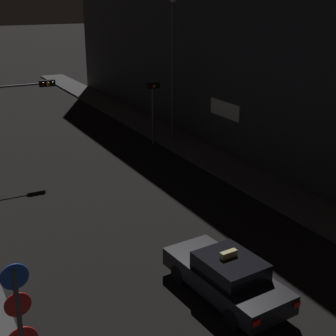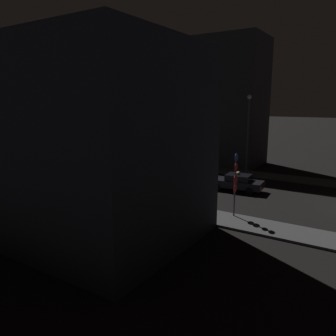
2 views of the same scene
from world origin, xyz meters
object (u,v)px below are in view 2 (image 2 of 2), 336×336
street_lamp_far_block (137,117)px  traffic_light_overhead (81,143)px  sign_pole_left (235,180)px  taxi (237,182)px  street_lamp_near_block (248,124)px  traffic_light_left_kerb (98,157)px  traffic_light_right_kerb (131,141)px

street_lamp_far_block → traffic_light_overhead: bearing=-173.0°
sign_pole_left → street_lamp_far_block: street_lamp_far_block is taller
taxi → sign_pole_left: size_ratio=1.12×
taxi → sign_pole_left: bearing=-160.2°
sign_pole_left → street_lamp_near_block: (13.18, 3.88, 2.69)m
traffic_light_left_kerb → street_lamp_near_block: bearing=-34.9°
street_lamp_near_block → traffic_light_left_kerb: bearing=145.1°
traffic_light_overhead → sign_pole_left: 16.99m
taxi → traffic_light_left_kerb: size_ratio=1.15×
traffic_light_overhead → traffic_light_left_kerb: bearing=-115.8°
traffic_light_left_kerb → traffic_light_right_kerb: 12.36m
traffic_light_right_kerb → street_lamp_far_block: 3.14m
taxi → traffic_light_right_kerb: (5.31, 15.63, 2.05)m
taxi → street_lamp_near_block: bearing=13.0°
traffic_light_left_kerb → sign_pole_left: sign_pole_left is taller
sign_pole_left → street_lamp_far_block: (13.21, 18.03, 3.09)m
taxi → traffic_light_overhead: bearing=104.9°
traffic_light_overhead → traffic_light_left_kerb: 4.65m
sign_pole_left → street_lamp_near_block: 14.00m
traffic_light_right_kerb → traffic_light_left_kerb: bearing=-154.3°
street_lamp_far_block → taxi: bearing=-113.1°
traffic_light_overhead → traffic_light_left_kerb: size_ratio=1.25×
taxi → sign_pole_left: 7.14m
street_lamp_near_block → street_lamp_far_block: bearing=89.9°
traffic_light_left_kerb → sign_pole_left: size_ratio=0.97×
traffic_light_overhead → sign_pole_left: (-2.68, -16.74, -1.03)m
traffic_light_right_kerb → sign_pole_left: 21.51m
taxi → street_lamp_far_block: street_lamp_far_block is taller
traffic_light_right_kerb → street_lamp_near_block: street_lamp_near_block is taller
taxi → traffic_light_overhead: size_ratio=0.93×
taxi → traffic_light_left_kerb: traffic_light_left_kerb is taller
traffic_light_overhead → street_lamp_near_block: (10.50, -12.87, 1.66)m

